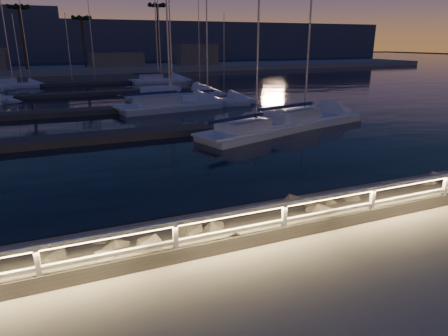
{
  "coord_description": "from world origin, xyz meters",
  "views": [
    {
      "loc": [
        -4.28,
        -8.32,
        5.07
      ],
      "look_at": [
        0.96,
        4.0,
        0.81
      ],
      "focal_mm": 32.0,
      "sensor_mm": 36.0,
      "label": 1
    }
  ],
  "objects_px": {
    "sailboat_d": "(253,129)",
    "sailboat_h": "(301,119)",
    "sailboat_g": "(168,105)",
    "sailboat_m": "(12,84)",
    "sailboat_k": "(157,80)",
    "guard_rail": "(248,218)",
    "sailboat_l": "(170,95)",
    "sailboat_c": "(205,101)"
  },
  "relations": [
    {
      "from": "guard_rail",
      "to": "sailboat_h",
      "type": "relative_size",
      "value": 2.65
    },
    {
      "from": "sailboat_d",
      "to": "sailboat_g",
      "type": "height_order",
      "value": "sailboat_g"
    },
    {
      "from": "sailboat_c",
      "to": "sailboat_k",
      "type": "distance_m",
      "value": 22.67
    },
    {
      "from": "sailboat_d",
      "to": "sailboat_l",
      "type": "relative_size",
      "value": 0.86
    },
    {
      "from": "sailboat_g",
      "to": "sailboat_l",
      "type": "distance_m",
      "value": 6.85
    },
    {
      "from": "sailboat_m",
      "to": "sailboat_l",
      "type": "bearing_deg",
      "value": -45.81
    },
    {
      "from": "guard_rail",
      "to": "sailboat_c",
      "type": "relative_size",
      "value": 3.22
    },
    {
      "from": "sailboat_c",
      "to": "sailboat_h",
      "type": "distance_m",
      "value": 11.52
    },
    {
      "from": "sailboat_k",
      "to": "sailboat_m",
      "type": "xyz_separation_m",
      "value": [
        -18.61,
        1.01,
        -0.01
      ]
    },
    {
      "from": "sailboat_g",
      "to": "sailboat_d",
      "type": "bearing_deg",
      "value": -86.76
    },
    {
      "from": "guard_rail",
      "to": "sailboat_g",
      "type": "xyz_separation_m",
      "value": [
        4.73,
        25.11,
        -0.9
      ]
    },
    {
      "from": "sailboat_d",
      "to": "sailboat_g",
      "type": "distance_m",
      "value": 11.84
    },
    {
      "from": "sailboat_g",
      "to": "sailboat_m",
      "type": "relative_size",
      "value": 1.41
    },
    {
      "from": "guard_rail",
      "to": "sailboat_c",
      "type": "bearing_deg",
      "value": 71.85
    },
    {
      "from": "sailboat_c",
      "to": "sailboat_g",
      "type": "bearing_deg",
      "value": -155.61
    },
    {
      "from": "sailboat_c",
      "to": "sailboat_d",
      "type": "xyz_separation_m",
      "value": [
        -1.57,
        -12.78,
        -0.01
      ]
    },
    {
      "from": "sailboat_c",
      "to": "sailboat_g",
      "type": "relative_size",
      "value": 0.85
    },
    {
      "from": "guard_rail",
      "to": "sailboat_d",
      "type": "height_order",
      "value": "sailboat_d"
    },
    {
      "from": "sailboat_g",
      "to": "sailboat_m",
      "type": "distance_m",
      "value": 28.33
    },
    {
      "from": "sailboat_l",
      "to": "sailboat_k",
      "type": "bearing_deg",
      "value": 75.79
    },
    {
      "from": "sailboat_h",
      "to": "sailboat_d",
      "type": "bearing_deg",
      "value": -173.47
    },
    {
      "from": "sailboat_h",
      "to": "sailboat_k",
      "type": "xyz_separation_m",
      "value": [
        -2.02,
        33.74,
        -0.04
      ]
    },
    {
      "from": "sailboat_d",
      "to": "sailboat_h",
      "type": "xyz_separation_m",
      "value": [
        4.68,
        1.69,
        0.04
      ]
    },
    {
      "from": "sailboat_c",
      "to": "sailboat_k",
      "type": "xyz_separation_m",
      "value": [
        1.08,
        22.64,
        0.0
      ]
    },
    {
      "from": "sailboat_d",
      "to": "sailboat_m",
      "type": "distance_m",
      "value": 39.78
    },
    {
      "from": "guard_rail",
      "to": "sailboat_k",
      "type": "bearing_deg",
      "value": 78.79
    },
    {
      "from": "sailboat_m",
      "to": "guard_rail",
      "type": "bearing_deg",
      "value": -76.33
    },
    {
      "from": "sailboat_k",
      "to": "sailboat_m",
      "type": "distance_m",
      "value": 18.63
    },
    {
      "from": "sailboat_d",
      "to": "sailboat_k",
      "type": "relative_size",
      "value": 1.04
    },
    {
      "from": "sailboat_l",
      "to": "sailboat_m",
      "type": "height_order",
      "value": "sailboat_l"
    },
    {
      "from": "guard_rail",
      "to": "sailboat_c",
      "type": "height_order",
      "value": "sailboat_c"
    },
    {
      "from": "sailboat_g",
      "to": "sailboat_m",
      "type": "xyz_separation_m",
      "value": [
        -13.64,
        24.82,
        -0.06
      ]
    },
    {
      "from": "sailboat_l",
      "to": "sailboat_g",
      "type": "bearing_deg",
      "value": -112.0
    },
    {
      "from": "sailboat_g",
      "to": "sailboat_k",
      "type": "xyz_separation_m",
      "value": [
        4.96,
        23.81,
        -0.05
      ]
    },
    {
      "from": "sailboat_c",
      "to": "sailboat_d",
      "type": "relative_size",
      "value": 0.96
    },
    {
      "from": "guard_rail",
      "to": "sailboat_g",
      "type": "distance_m",
      "value": 25.57
    },
    {
      "from": "sailboat_c",
      "to": "sailboat_m",
      "type": "distance_m",
      "value": 29.44
    },
    {
      "from": "sailboat_k",
      "to": "sailboat_g",
      "type": "bearing_deg",
      "value": -105.45
    },
    {
      "from": "sailboat_c",
      "to": "sailboat_m",
      "type": "xyz_separation_m",
      "value": [
        -17.52,
        23.66,
        -0.01
      ]
    },
    {
      "from": "sailboat_h",
      "to": "sailboat_l",
      "type": "relative_size",
      "value": 1.01
    },
    {
      "from": "sailboat_c",
      "to": "sailboat_d",
      "type": "bearing_deg",
      "value": -89.34
    },
    {
      "from": "sailboat_d",
      "to": "sailboat_l",
      "type": "xyz_separation_m",
      "value": [
        -0.26,
        18.16,
        0.04
      ]
    }
  ]
}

